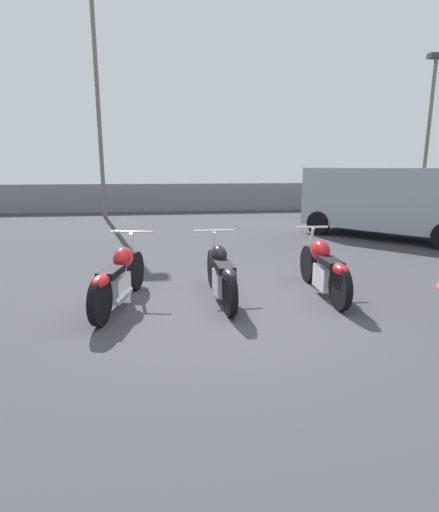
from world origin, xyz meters
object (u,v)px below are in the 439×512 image
object	(u,v)px
motorcycle_slot_1	(221,274)
parked_van	(391,199)
light_pole_right	(430,120)
light_pole_left	(97,85)
motorcycle_slot_0	(119,278)
motorcycle_slot_2	(324,268)

from	to	relation	value
motorcycle_slot_1	parked_van	bearing A→B (deg)	38.43
light_pole_right	motorcycle_slot_1	bearing A→B (deg)	-134.01
motorcycle_slot_1	light_pole_right	bearing A→B (deg)	43.09
parked_van	light_pole_right	bearing A→B (deg)	11.01
light_pole_left	motorcycle_slot_1	distance (m)	12.27
light_pole_right	motorcycle_slot_1	distance (m)	15.83
light_pole_left	light_pole_right	xyz separation A→B (m)	(13.99, 0.21, -1.04)
light_pole_right	parked_van	bearing A→B (deg)	-129.72
light_pole_right	motorcycle_slot_0	world-z (taller)	light_pole_right
light_pole_left	light_pole_right	world-z (taller)	light_pole_left
motorcycle_slot_1	motorcycle_slot_2	size ratio (longest dim) A/B	0.97
light_pole_right	motorcycle_slot_0	distance (m)	16.92
motorcycle_slot_1	light_pole_left	bearing A→B (deg)	103.84
motorcycle_slot_1	motorcycle_slot_0	bearing A→B (deg)	179.00
light_pole_left	motorcycle_slot_1	xyz separation A→B (m)	(3.27, -10.88, -4.62)
parked_van	light_pole_left	bearing A→B (deg)	106.67
light_pole_left	motorcycle_slot_0	size ratio (longest dim) A/B	4.02
light_pole_left	light_pole_right	distance (m)	14.03
light_pole_right	motorcycle_slot_2	xyz separation A→B (m)	(-9.06, -11.04, -3.56)
motorcycle_slot_0	parked_van	world-z (taller)	parked_van
motorcycle_slot_0	motorcycle_slot_1	distance (m)	1.51
motorcycle_slot_0	parked_van	xyz separation A→B (m)	(7.09, 4.95, 0.68)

